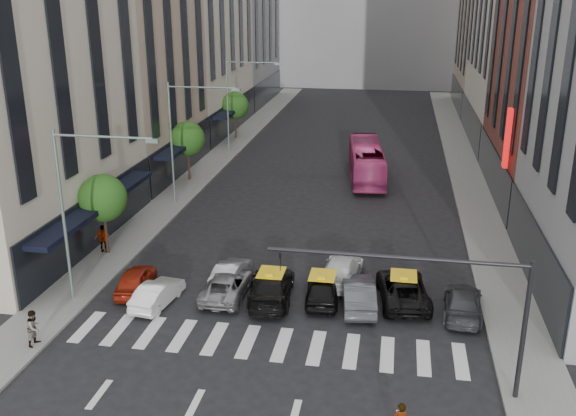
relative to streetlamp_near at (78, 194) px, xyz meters
The scene contains 29 objects.
ground 12.32m from the streetlamp_near, 21.72° to the right, with size 160.00×160.00×0.00m, color black.
sidewalk_left 26.69m from the streetlamp_near, 93.21° to the left, with size 3.00×96.00×0.15m, color slate.
sidewalk_right 34.27m from the streetlamp_near, 50.35° to the left, with size 3.00×96.00×0.15m, color slate.
building_left_a 12.76m from the streetlamp_near, 134.82° to the left, with size 8.00×18.00×28.00m, color beige.
building_left_b 25.72m from the streetlamp_near, 106.16° to the left, with size 8.00×16.00×24.00m, color tan.
building_right_b 36.20m from the streetlamp_near, 40.38° to the left, with size 8.00×18.00×26.00m, color brown.
building_right_d 67.22m from the streetlamp_near, 66.09° to the left, with size 8.00×18.00×28.00m, color tan.
tree_near 6.65m from the streetlamp_near, 106.32° to the left, with size 2.88×2.88×4.95m.
tree_mid 22.18m from the streetlamp_near, 94.56° to the left, with size 2.88×2.88×4.95m.
tree_far 38.11m from the streetlamp_near, 92.65° to the left, with size 2.88×2.88×4.95m.
streetlamp_near is the anchor object (origin of this frame).
streetlamp_mid 16.00m from the streetlamp_near, 90.00° to the left, with size 5.38×0.25×9.00m.
streetlamp_far 32.00m from the streetlamp_near, 90.00° to the left, with size 5.38×0.25×9.00m.
traffic_signal 18.48m from the streetlamp_near, 15.74° to the right, with size 10.10×0.20×6.00m.
liberty_sign 27.73m from the streetlamp_near, 35.24° to the left, with size 0.30×0.70×4.00m.
car_red 5.79m from the streetlamp_near, 39.67° to the left, with size 1.58×3.93×1.34m, color maroon.
car_white_front 6.40m from the streetlamp_near, ahead, with size 1.34×3.86×1.27m, color white.
car_silver 8.85m from the streetlamp_near, 14.90° to the left, with size 2.18×4.72×1.31m, color gray.
taxi_left 10.78m from the streetlamp_near, 11.14° to the left, with size 2.16×5.31×1.54m, color black.
taxi_center 13.20m from the streetlamp_near, 10.30° to the left, with size 1.70×4.21×1.44m, color black.
car_grey_mid 14.88m from the streetlamp_near, ahead, with size 1.59×4.55×1.50m, color #3D3F44.
taxi_right 17.13m from the streetlamp_near, ahead, with size 2.40×5.21×1.45m, color black.
car_grey_curb 19.84m from the streetlamp_near, ahead, with size 1.86×4.57×1.33m, color #363A3D.
car_row2_left 9.21m from the streetlamp_near, 27.64° to the left, with size 1.32×3.79×1.25m, color #A9AAAF.
car_row2_right 14.52m from the streetlamp_near, 20.31° to the left, with size 1.99×4.88×1.42m, color white.
bus 28.70m from the streetlamp_near, 62.94° to the left, with size 2.58×11.04×3.08m, color #C13977.
rider 18.66m from the streetlamp_near, 28.35° to the right, with size 0.59×0.38×1.61m, color gray.
pedestrian_near 6.73m from the streetlamp_near, 94.43° to the right, with size 0.83×0.64×1.70m, color gray.
pedestrian_far 8.02m from the streetlamp_near, 108.34° to the left, with size 1.03×0.43×1.75m, color gray.
Camera 1 is at (5.26, -23.89, 15.58)m, focal length 40.00 mm.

